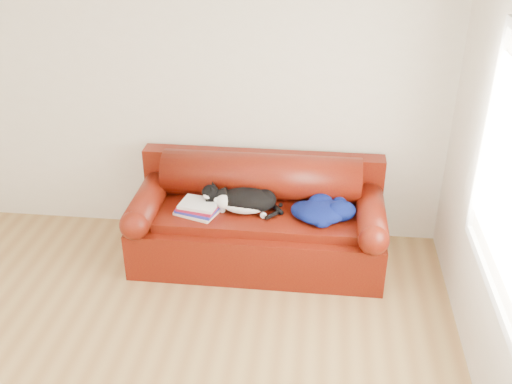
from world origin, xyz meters
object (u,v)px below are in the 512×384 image
sofa_base (258,235)px  cat (246,201)px  book_stack (198,208)px  blanket (323,210)px

sofa_base → cat: 0.37m
book_stack → cat: bearing=10.4°
sofa_base → cat: cat is taller
sofa_base → blanket: blanket is taller
blanket → sofa_base: bearing=172.0°
cat → blanket: size_ratio=1.15×
book_stack → cat: 0.39m
blanket → book_stack: bearing=-177.5°
book_stack → blanket: size_ratio=0.64×
book_stack → blanket: blanket is taller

